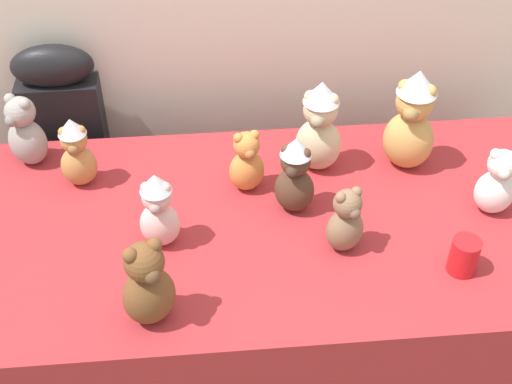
# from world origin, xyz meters

# --- Properties ---
(display_table) EXTENTS (1.96, 0.92, 0.75)m
(display_table) POSITION_xyz_m (0.00, 0.25, 0.37)
(display_table) COLOR maroon
(display_table) RESTS_ON ground_plane
(instrument_case) EXTENTS (0.28, 0.12, 1.04)m
(instrument_case) POSITION_xyz_m (-0.64, 0.84, 0.53)
(instrument_case) COLOR black
(instrument_case) RESTS_ON ground_plane
(teddy_bear_mocha) EXTENTS (0.14, 0.13, 0.22)m
(teddy_bear_mocha) POSITION_xyz_m (0.24, 0.12, 0.85)
(teddy_bear_mocha) COLOR #7F6047
(teddy_bear_mocha) RESTS_ON display_table
(teddy_bear_blush) EXTENTS (0.12, 0.11, 0.25)m
(teddy_bear_blush) POSITION_xyz_m (-0.28, 0.19, 0.87)
(teddy_bear_blush) COLOR beige
(teddy_bear_blush) RESTS_ON display_table
(teddy_bear_cocoa) EXTENTS (0.15, 0.14, 0.27)m
(teddy_bear_cocoa) POSITION_xyz_m (0.12, 0.30, 0.88)
(teddy_bear_cocoa) COLOR #4C3323
(teddy_bear_cocoa) RESTS_ON display_table
(teddy_bear_ash) EXTENTS (0.17, 0.16, 0.26)m
(teddy_bear_ash) POSITION_xyz_m (-0.71, 0.60, 0.87)
(teddy_bear_ash) COLOR gray
(teddy_bear_ash) RESTS_ON display_table
(teddy_bear_honey) EXTENTS (0.21, 0.20, 0.36)m
(teddy_bear_honey) POSITION_xyz_m (0.51, 0.48, 0.92)
(teddy_bear_honey) COLOR tan
(teddy_bear_honey) RESTS_ON display_table
(teddy_bear_caramel) EXTENTS (0.12, 0.10, 0.25)m
(teddy_bear_caramel) POSITION_xyz_m (-0.54, 0.48, 0.87)
(teddy_bear_caramel) COLOR #B27A42
(teddy_bear_caramel) RESTS_ON display_table
(teddy_bear_chestnut) EXTENTS (0.18, 0.17, 0.27)m
(teddy_bear_chestnut) POSITION_xyz_m (-0.30, -0.08, 0.88)
(teddy_bear_chestnut) COLOR brown
(teddy_bear_chestnut) RESTS_ON display_table
(teddy_bear_snow) EXTENTS (0.13, 0.12, 0.23)m
(teddy_bear_snow) POSITION_xyz_m (0.72, 0.24, 0.86)
(teddy_bear_snow) COLOR white
(teddy_bear_snow) RESTS_ON display_table
(teddy_bear_ginger) EXTENTS (0.13, 0.11, 0.22)m
(teddy_bear_ginger) POSITION_xyz_m (-0.01, 0.41, 0.85)
(teddy_bear_ginger) COLOR #D17F3D
(teddy_bear_ginger) RESTS_ON display_table
(teddy_bear_sand) EXTENTS (0.18, 0.17, 0.32)m
(teddy_bear_sand) POSITION_xyz_m (0.22, 0.49, 0.91)
(teddy_bear_sand) COLOR #CCB78E
(teddy_bear_sand) RESTS_ON display_table
(party_cup_red) EXTENTS (0.08, 0.08, 0.11)m
(party_cup_red) POSITION_xyz_m (0.55, 0.01, 0.80)
(party_cup_red) COLOR red
(party_cup_red) RESTS_ON display_table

